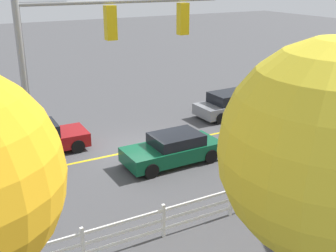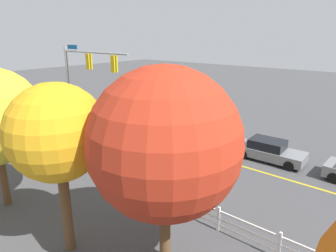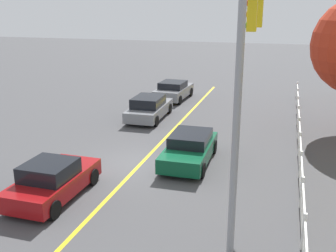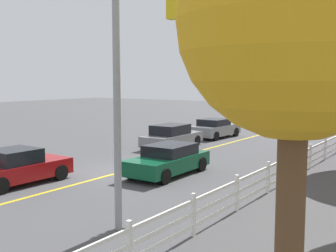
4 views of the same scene
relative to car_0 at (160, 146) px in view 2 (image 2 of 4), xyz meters
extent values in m
plane|color=#444447|center=(0.78, -2.01, -0.65)|extent=(120.00, 120.00, 0.00)
cube|color=gold|center=(-3.22, -2.01, -0.65)|extent=(28.00, 0.16, 0.01)
cylinder|color=gray|center=(6.30, 2.71, 3.03)|extent=(0.20, 0.20, 7.36)
cylinder|color=gray|center=(3.13, 2.71, 6.41)|extent=(6.34, 0.12, 0.12)
cube|color=#0C59B2|center=(5.40, 2.73, 6.69)|extent=(1.10, 0.03, 0.28)
cube|color=gold|center=(3.67, 2.71, 5.81)|extent=(0.32, 0.28, 1.00)
sphere|color=red|center=(3.67, 2.56, 6.13)|extent=(0.17, 0.17, 0.17)
sphere|color=orange|center=(3.67, 2.56, 5.81)|extent=(0.17, 0.17, 0.17)
sphere|color=#148C19|center=(3.67, 2.56, 5.49)|extent=(0.17, 0.17, 0.17)
cube|color=gold|center=(1.19, 2.71, 5.81)|extent=(0.32, 0.28, 1.00)
sphere|color=red|center=(1.19, 2.56, 6.13)|extent=(0.17, 0.17, 0.17)
sphere|color=orange|center=(1.19, 2.56, 5.81)|extent=(0.17, 0.17, 0.17)
sphere|color=#148C19|center=(1.19, 2.56, 5.49)|extent=(0.17, 0.17, 0.17)
cube|color=#0C4C2D|center=(0.05, 0.00, -0.12)|extent=(4.32, 1.88, 0.63)
cube|color=black|center=(-0.16, 0.00, 0.43)|extent=(2.16, 1.66, 0.47)
cylinder|color=black|center=(1.50, 0.87, -0.33)|extent=(0.64, 0.23, 0.64)
cylinder|color=black|center=(1.52, -0.82, -0.33)|extent=(0.64, 0.23, 0.64)
cylinder|color=black|center=(-1.42, 0.83, -0.33)|extent=(0.64, 0.23, 0.64)
cylinder|color=black|center=(-1.40, -0.87, -0.33)|extent=(0.64, 0.23, 0.64)
cube|color=slate|center=(-6.29, -4.06, -0.13)|extent=(4.51, 1.94, 0.62)
cube|color=black|center=(-6.07, -4.05, 0.48)|extent=(2.26, 1.70, 0.59)
cylinder|color=black|center=(-7.78, -4.95, -0.33)|extent=(0.65, 0.24, 0.64)
cylinder|color=black|center=(-7.83, -3.25, -0.33)|extent=(0.65, 0.24, 0.64)
cylinder|color=black|center=(-4.75, -4.87, -0.33)|extent=(0.65, 0.24, 0.64)
cylinder|color=black|center=(-4.79, -3.17, -0.33)|extent=(0.65, 0.24, 0.64)
cube|color=maroon|center=(4.70, -3.93, -0.12)|extent=(4.05, 1.86, 0.63)
cube|color=black|center=(4.90, -3.93, 0.48)|extent=(1.73, 1.65, 0.56)
cylinder|color=black|center=(3.32, -4.75, -0.33)|extent=(0.64, 0.23, 0.64)
cylinder|color=black|center=(3.34, -3.06, -0.33)|extent=(0.64, 0.23, 0.64)
cylinder|color=black|center=(6.06, -4.79, -0.33)|extent=(0.64, 0.23, 0.64)
cylinder|color=black|center=(6.08, -3.10, -0.33)|extent=(0.64, 0.23, 0.64)
cylinder|color=black|center=(-10.32, -3.24, -0.33)|extent=(0.65, 0.25, 0.64)
cube|color=white|center=(-10.02, 4.68, -0.08)|extent=(0.10, 0.10, 1.15)
cube|color=white|center=(-7.42, 4.68, -0.08)|extent=(0.10, 0.10, 1.15)
cube|color=white|center=(-4.82, 4.68, -0.08)|extent=(0.10, 0.10, 1.15)
cube|color=white|center=(-2.22, 4.68, -0.08)|extent=(0.10, 0.10, 1.15)
cube|color=white|center=(0.38, 4.68, -0.08)|extent=(0.10, 0.10, 1.15)
cube|color=white|center=(2.98, 4.68, -0.08)|extent=(0.10, 0.10, 1.15)
cube|color=white|center=(5.58, 4.68, -0.08)|extent=(0.10, 0.10, 1.15)
cube|color=white|center=(8.18, 4.68, -0.08)|extent=(0.10, 0.10, 1.15)
cube|color=white|center=(10.78, 4.68, -0.08)|extent=(0.10, 0.10, 1.15)
cube|color=white|center=(-2.22, 4.68, 0.30)|extent=(26.00, 0.06, 0.09)
cube|color=white|center=(-2.22, 4.68, -0.05)|extent=(26.00, 0.06, 0.09)
cube|color=white|center=(-2.22, 4.68, -0.37)|extent=(26.00, 0.06, 0.09)
cylinder|color=brown|center=(1.80, 9.56, 0.76)|extent=(0.37, 0.37, 2.83)
cylinder|color=brown|center=(-3.44, 9.35, 1.11)|extent=(0.39, 0.39, 3.52)
sphere|color=gold|center=(-3.44, 9.35, 4.19)|extent=(3.54, 3.54, 3.54)
cylinder|color=brown|center=(-6.78, 7.47, 0.73)|extent=(0.41, 0.41, 2.76)
sphere|color=#B22D19|center=(-6.78, 7.47, 4.04)|extent=(5.17, 5.17, 5.17)
camera|label=1|loc=(8.26, 14.60, 7.15)|focal=44.67mm
camera|label=2|loc=(-12.61, 14.34, 7.44)|focal=31.22mm
camera|label=3|loc=(16.30, 3.85, 6.09)|focal=43.03mm
camera|label=4|loc=(14.71, 10.21, 3.41)|focal=44.92mm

